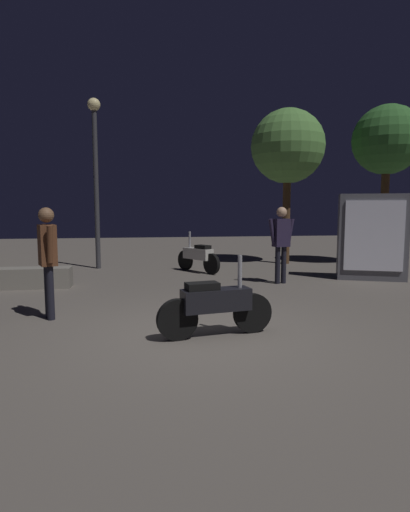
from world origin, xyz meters
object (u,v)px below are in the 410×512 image
Objects in this scene: streetlamp_near at (95,161)px; kiosk_billboard at (372,237)px; motorcycle_white_parked_left at (198,256)px; motorcycle_black_foreground at (216,305)px; person_bystander_far at (281,238)px; person_rider_beside at (48,252)px.

kiosk_billboard is at bearing -23.93° from streetlamp_near.
motorcycle_white_parked_left is 4.02m from streetlamp_near.
person_bystander_far is (2.22, 3.81, 0.64)m from motorcycle_black_foreground.
motorcycle_white_parked_left is at bearing 28.07° from person_bystander_far.
person_bystander_far is 0.37× the size of streetlamp_near.
kiosk_billboard is at bearing 30.54° from motorcycle_black_foreground.
person_rider_beside is (-2.45, 1.32, 0.62)m from motorcycle_black_foreground.
person_bystander_far reaches higher than motorcycle_black_foreground.
person_bystander_far is at bearing 49.41° from motorcycle_black_foreground.
person_rider_beside is 0.84× the size of kiosk_billboard.
person_bystander_far is 5.85m from streetlamp_near.
person_bystander_far is at bearing 25.74° from kiosk_billboard.
motorcycle_black_foreground is 0.93× the size of person_bystander_far.
kiosk_billboard is (4.04, -1.87, 0.61)m from motorcycle_white_parked_left.
streetlamp_near is (0.21, 5.69, 2.02)m from person_rider_beside.
kiosk_billboard is (2.38, 0.17, -0.02)m from person_bystander_far.
streetlamp_near is at bearing 43.18° from person_bystander_far.
motorcycle_white_parked_left is at bearing -3.21° from kiosk_billboard.
kiosk_billboard is at bearing -97.04° from person_bystander_far.
person_rider_beside is 0.37× the size of streetlamp_near.
kiosk_billboard is (6.84, -3.03, -2.03)m from streetlamp_near.
streetlamp_near is at bearing 67.09° from person_rider_beside.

